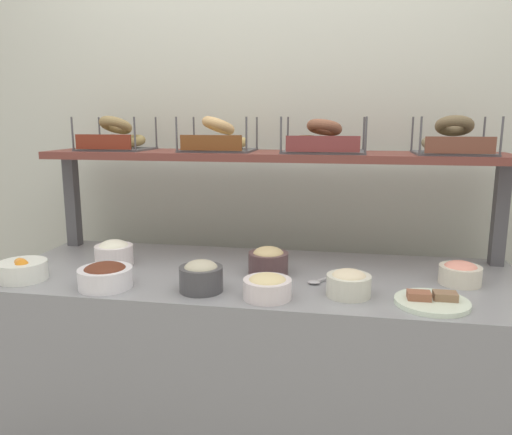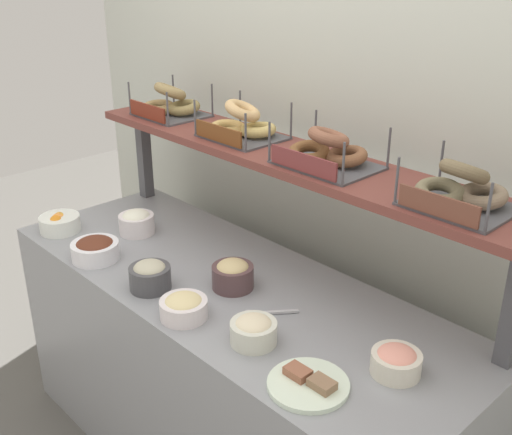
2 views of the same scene
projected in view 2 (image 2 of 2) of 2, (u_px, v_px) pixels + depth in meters
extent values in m
cube|color=beige|center=(333.00, 155.00, 2.41)|extent=(3.11, 0.06, 2.40)
cube|color=gray|center=(230.00, 379.00, 2.38)|extent=(1.91, 0.70, 0.85)
cube|color=#4C4C51|center=(144.00, 156.00, 2.89)|extent=(0.05, 0.05, 0.40)
cube|color=brown|center=(283.00, 155.00, 2.21)|extent=(1.87, 0.32, 0.03)
cylinder|color=silver|center=(254.00, 333.00, 1.86)|extent=(0.14, 0.14, 0.07)
ellipsoid|color=beige|center=(254.00, 324.00, 1.85)|extent=(0.11, 0.11, 0.05)
cylinder|color=silver|center=(396.00, 363.00, 1.73)|extent=(0.14, 0.14, 0.06)
ellipsoid|color=#F99F8A|center=(397.00, 355.00, 1.72)|extent=(0.11, 0.11, 0.04)
cylinder|color=white|center=(184.00, 309.00, 1.99)|extent=(0.16, 0.16, 0.06)
ellipsoid|color=beige|center=(183.00, 302.00, 1.98)|extent=(0.12, 0.12, 0.04)
cylinder|color=white|center=(136.00, 224.00, 2.57)|extent=(0.15, 0.15, 0.08)
ellipsoid|color=white|center=(136.00, 217.00, 2.55)|extent=(0.11, 0.11, 0.06)
cylinder|color=#47474A|center=(150.00, 278.00, 2.15)|extent=(0.14, 0.14, 0.08)
ellipsoid|color=#BDB79B|center=(149.00, 269.00, 2.14)|extent=(0.11, 0.11, 0.06)
cylinder|color=white|center=(60.00, 224.00, 2.59)|extent=(0.17, 0.17, 0.07)
sphere|color=#F9A737|center=(60.00, 218.00, 2.59)|extent=(0.04, 0.04, 0.04)
sphere|color=gold|center=(59.00, 216.00, 2.60)|extent=(0.04, 0.04, 0.04)
sphere|color=#F99844|center=(58.00, 219.00, 2.58)|extent=(0.05, 0.05, 0.05)
sphere|color=orange|center=(56.00, 221.00, 2.56)|extent=(0.05, 0.05, 0.05)
cylinder|color=white|center=(95.00, 251.00, 2.36)|extent=(0.18, 0.18, 0.07)
ellipsoid|color=#5F2C1C|center=(95.00, 244.00, 2.35)|extent=(0.14, 0.14, 0.05)
cylinder|color=brown|center=(233.00, 277.00, 2.16)|extent=(0.15, 0.15, 0.08)
ellipsoid|color=#D3B97F|center=(233.00, 268.00, 2.15)|extent=(0.11, 0.11, 0.06)
cylinder|color=white|center=(308.00, 385.00, 1.68)|extent=(0.23, 0.23, 0.01)
cube|color=#975B42|center=(298.00, 372.00, 1.70)|extent=(0.07, 0.05, 0.02)
cube|color=#8E6B4E|center=(322.00, 384.00, 1.66)|extent=(0.07, 0.05, 0.02)
cube|color=#B7B7BC|center=(277.00, 312.00, 2.02)|extent=(0.09, 0.12, 0.01)
ellipsoid|color=#B7B7BC|center=(250.00, 313.00, 2.01)|extent=(0.04, 0.03, 0.01)
cube|color=#4C4C51|center=(171.00, 115.00, 2.65)|extent=(0.28, 0.24, 0.01)
cylinder|color=#4C4C51|center=(130.00, 98.00, 2.64)|extent=(0.01, 0.01, 0.14)
cylinder|color=#4C4C51|center=(168.00, 110.00, 2.46)|extent=(0.01, 0.01, 0.14)
cylinder|color=#4C4C51|center=(173.00, 90.00, 2.79)|extent=(0.01, 0.01, 0.14)
cylinder|color=#4C4C51|center=(212.00, 101.00, 2.61)|extent=(0.01, 0.01, 0.14)
cube|color=maroon|center=(147.00, 111.00, 2.56)|extent=(0.24, 0.01, 0.06)
torus|color=#9F7F4E|center=(159.00, 107.00, 2.65)|extent=(0.18, 0.18, 0.05)
torus|color=olive|center=(184.00, 107.00, 2.63)|extent=(0.18, 0.18, 0.06)
torus|color=#998052|center=(170.00, 91.00, 2.61)|extent=(0.18, 0.18, 0.09)
cube|color=#4C4C51|center=(243.00, 137.00, 2.35)|extent=(0.29, 0.24, 0.01)
cylinder|color=#4C4C51|center=(195.00, 118.00, 2.34)|extent=(0.01, 0.01, 0.14)
cylinder|color=#4C4C51|center=(246.00, 133.00, 2.16)|extent=(0.01, 0.01, 0.14)
cylinder|color=#4C4C51|center=(240.00, 108.00, 2.49)|extent=(0.01, 0.01, 0.14)
cylinder|color=#4C4C51|center=(291.00, 121.00, 2.30)|extent=(0.01, 0.01, 0.14)
cube|color=brown|center=(218.00, 134.00, 2.26)|extent=(0.25, 0.01, 0.06)
torus|color=tan|center=(228.00, 128.00, 2.35)|extent=(0.16, 0.16, 0.05)
torus|color=tan|center=(258.00, 130.00, 2.33)|extent=(0.15, 0.15, 0.05)
torus|color=#DCB073|center=(243.00, 110.00, 2.31)|extent=(0.20, 0.20, 0.09)
cube|color=#4C4C51|center=(327.00, 165.00, 2.05)|extent=(0.32, 0.24, 0.01)
cylinder|color=#4C4C51|center=(269.00, 143.00, 2.06)|extent=(0.01, 0.01, 0.14)
cylinder|color=#4C4C51|center=(343.00, 165.00, 1.85)|extent=(0.01, 0.01, 0.14)
cylinder|color=#4C4C51|center=(315.00, 129.00, 2.20)|extent=(0.01, 0.01, 0.14)
cylinder|color=#4C4C51|center=(389.00, 149.00, 1.99)|extent=(0.01, 0.01, 0.14)
cube|color=brown|center=(303.00, 162.00, 1.96)|extent=(0.27, 0.01, 0.06)
torus|color=brown|center=(309.00, 152.00, 2.06)|extent=(0.18, 0.18, 0.06)
torus|color=brown|center=(346.00, 156.00, 2.03)|extent=(0.20, 0.20, 0.06)
torus|color=brown|center=(329.00, 137.00, 2.01)|extent=(0.19, 0.19, 0.08)
cube|color=#4C4C51|center=(459.00, 206.00, 1.73)|extent=(0.28, 0.24, 0.01)
cylinder|color=#4C4C51|center=(397.00, 181.00, 1.72)|extent=(0.01, 0.01, 0.14)
cylinder|color=#4C4C51|center=(489.00, 209.00, 1.54)|extent=(0.01, 0.01, 0.14)
cylinder|color=#4C4C51|center=(441.00, 163.00, 1.87)|extent=(0.01, 0.01, 0.14)
cube|color=brown|center=(438.00, 206.00, 1.64)|extent=(0.24, 0.01, 0.06)
torus|color=#73694C|center=(440.00, 192.00, 1.73)|extent=(0.20, 0.20, 0.06)
torus|color=#816C55|center=(482.00, 196.00, 1.71)|extent=(0.20, 0.20, 0.06)
torus|color=brown|center=(464.00, 172.00, 1.69)|extent=(0.16, 0.16, 0.09)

